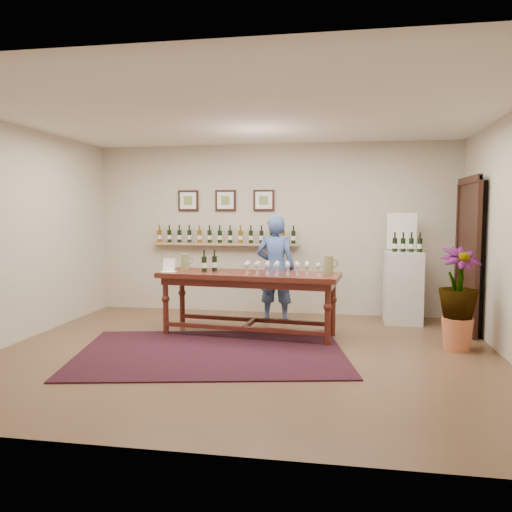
% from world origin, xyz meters
% --- Properties ---
extents(ground, '(6.00, 6.00, 0.00)m').
position_xyz_m(ground, '(0.00, 0.00, 0.00)').
color(ground, brown).
rests_on(ground, ground).
extents(room_shell, '(6.00, 6.00, 6.00)m').
position_xyz_m(room_shell, '(2.11, 1.86, 1.12)').
color(room_shell, beige).
rests_on(room_shell, ground).
extents(rug, '(3.50, 2.67, 0.02)m').
position_xyz_m(rug, '(-0.40, -0.05, 0.01)').
color(rug, '#4B130D').
rests_on(rug, ground).
extents(tasting_table, '(2.50, 1.02, 0.86)m').
position_xyz_m(tasting_table, '(-0.11, 0.87, 0.73)').
color(tasting_table, '#441811').
rests_on(tasting_table, ground).
extents(table_glasses, '(1.26, 0.37, 0.17)m').
position_xyz_m(table_glasses, '(0.29, 0.78, 0.95)').
color(table_glasses, silver).
rests_on(table_glasses, tasting_table).
extents(table_bottles, '(0.29, 0.17, 0.31)m').
position_xyz_m(table_bottles, '(-0.67, 0.92, 1.02)').
color(table_bottles, black).
rests_on(table_bottles, tasting_table).
extents(pitcher_left, '(0.18, 0.18, 0.23)m').
position_xyz_m(pitcher_left, '(-1.07, 1.07, 0.98)').
color(pitcher_left, olive).
rests_on(pitcher_left, tasting_table).
extents(pitcher_right, '(0.16, 0.16, 0.24)m').
position_xyz_m(pitcher_right, '(0.96, 0.92, 0.99)').
color(pitcher_right, olive).
rests_on(pitcher_right, tasting_table).
extents(menu_card, '(0.20, 0.15, 0.18)m').
position_xyz_m(menu_card, '(-1.22, 0.82, 0.96)').
color(menu_card, white).
rests_on(menu_card, tasting_table).
extents(display_pedestal, '(0.55, 0.55, 1.09)m').
position_xyz_m(display_pedestal, '(2.06, 2.04, 0.54)').
color(display_pedestal, silver).
rests_on(display_pedestal, ground).
extents(pedestal_bottles, '(0.33, 0.09, 0.33)m').
position_xyz_m(pedestal_bottles, '(2.09, 1.96, 1.25)').
color(pedestal_bottles, black).
rests_on(pedestal_bottles, display_pedestal).
extents(info_sign, '(0.44, 0.02, 0.61)m').
position_xyz_m(info_sign, '(2.04, 2.21, 1.39)').
color(info_sign, white).
rests_on(info_sign, display_pedestal).
extents(potted_plant, '(0.71, 0.71, 1.09)m').
position_xyz_m(potted_plant, '(2.53, 0.58, 0.64)').
color(potted_plant, '#CC6C44').
rests_on(potted_plant, ground).
extents(person, '(0.62, 0.42, 1.64)m').
position_xyz_m(person, '(0.13, 1.81, 0.82)').
color(person, '#3D5691').
rests_on(person, ground).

